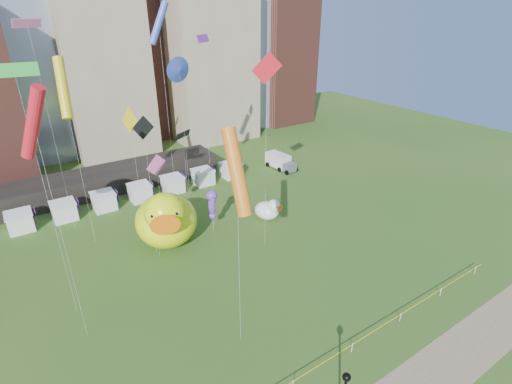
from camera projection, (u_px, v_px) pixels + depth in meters
skyline at (83, 30)px, 65.41m from camera, size 101.00×23.00×68.00m
pavilion at (93, 183)px, 56.55m from camera, size 38.00×6.00×3.20m
vendor_tents at (140, 193)px, 54.79m from camera, size 33.24×2.80×2.40m
caution_tape at (293, 383)px, 27.48m from camera, size 50.00×0.06×0.90m
big_duck at (166, 219)px, 43.41m from camera, size 9.44×10.56×7.39m
small_duck at (268, 210)px, 49.64m from camera, size 3.88×4.25×2.96m
seahorse_green at (152, 217)px, 41.34m from camera, size 1.28×1.61×6.16m
seahorse_purple at (212, 203)px, 45.98m from camera, size 1.69×1.89×5.46m
box_truck at (280, 161)px, 65.54m from camera, size 2.79×6.00×2.47m
kite_0 at (267, 72)px, 36.37m from camera, size 2.75×1.23×21.24m
kite_1 at (27, 26)px, 38.03m from camera, size 2.78×1.30×23.94m
kite_2 at (143, 131)px, 36.52m from camera, size 1.55×1.88×15.83m
kite_3 at (14, 73)px, 25.82m from camera, size 3.04×0.83×21.56m
kite_4 at (63, 88)px, 37.66m from camera, size 1.78×3.61×20.72m
kite_5 at (159, 24)px, 37.62m from camera, size 2.42×0.83×25.55m
kite_6 at (237, 172)px, 25.54m from camera, size 1.39×3.50×17.91m
kite_7 at (203, 40)px, 47.08m from camera, size 2.57×2.13×21.95m
kite_8 at (33, 123)px, 24.43m from camera, size 2.60×2.73×20.75m
kite_9 at (156, 166)px, 44.40m from camera, size 2.57×0.37×9.79m
kite_10 at (183, 135)px, 46.00m from camera, size 2.34×1.56×11.58m
kite_12 at (130, 121)px, 43.65m from camera, size 0.90×3.18×15.02m
kite_13 at (179, 70)px, 42.33m from camera, size 2.52×1.70×20.09m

